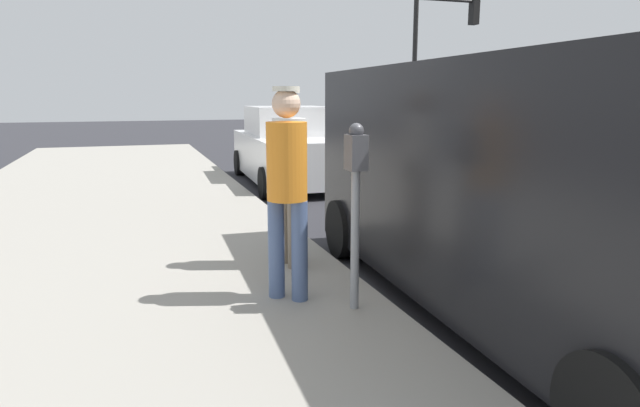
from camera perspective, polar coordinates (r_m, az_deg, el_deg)
name	(u,v)px	position (r m, az deg, el deg)	size (l,w,h in m)	color
ground_plane	(449,281)	(5.95, 13.03, -7.73)	(80.00, 80.00, 0.00)	#2D2D33
sidewalk_slab	(81,317)	(5.12, -23.21, -10.60)	(5.00, 32.00, 0.15)	#9E998E
parking_meter_near	(356,185)	(4.44, 3.67, 1.90)	(0.14, 0.18, 1.52)	gray
pedestrian_in_white	(289,166)	(5.62, -3.14, 3.89)	(0.34, 0.36, 1.79)	#726656
pedestrian_in_orange	(287,179)	(4.66, -3.39, 2.50)	(0.34, 0.34, 1.80)	#4C608C
parked_van	(528,183)	(5.05, 20.50, 2.02)	(2.30, 5.27, 2.15)	black
parked_sedan_behind	(290,149)	(12.08, -3.08, 5.58)	(2.10, 4.47, 1.65)	white
traffic_light_corner	(437,46)	(19.80, 11.90, 15.48)	(2.48, 0.42, 5.20)	black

